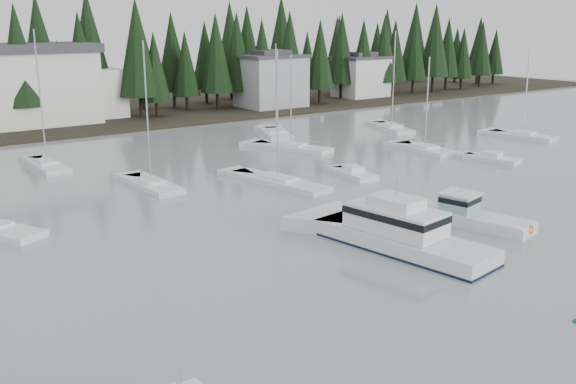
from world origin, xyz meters
The scene contains 17 objects.
far_shore_land centered at (0.00, 97.00, 0.00)m, with size 240.00×54.00×1.00m, color black.
conifer_treeline centered at (0.00, 86.00, 0.00)m, with size 200.00×22.00×20.00m, color black, non-canonical shape.
house_east_a centered at (36.00, 78.00, 4.90)m, with size 10.60×8.48×9.25m.
house_east_b centered at (58.00, 80.00, 4.40)m, with size 9.54×7.42×8.25m.
harbor_inn centered at (-2.96, 82.34, 5.78)m, with size 29.50×11.50×10.90m.
cabin_cruiser_center centered at (3.97, 17.42, 0.79)m, with size 5.52×12.67×5.26m.
lobster_boat_teal centered at (11.92, 17.80, 0.51)m, with size 4.22×8.05×4.26m.
sailboat_0 centered at (37.47, 51.40, 0.08)m, with size 5.69×9.50×13.59m.
sailboat_1 centered at (18.06, 48.27, 0.05)m, with size 6.15×10.15×11.22m.
sailboat_2 centered at (-2.28, 41.72, 0.08)m, with size 2.76×8.20×13.27m.
sailboat_3 centered at (22.16, 56.98, 0.06)m, with size 6.17×8.98×12.11m.
sailboat_4 centered at (29.66, 38.44, 0.06)m, with size 3.68×8.42×11.07m.
sailboat_6 centered at (7.43, 35.94, 0.06)m, with size 4.43×11.25×12.52m.
sailboat_7 centered at (46.37, 37.19, 0.06)m, with size 4.09×8.68×11.46m.
sailboat_11 centered at (-7.38, 55.30, 0.09)m, with size 2.56×8.38×14.11m.
runabout_1 centered at (14.98, 34.18, 0.13)m, with size 2.85×5.60×1.42m.
runabout_2 centered at (31.35, 30.64, 0.13)m, with size 3.40×6.08×1.42m.
Camera 1 is at (-25.13, -9.96, 14.28)m, focal length 40.00 mm.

